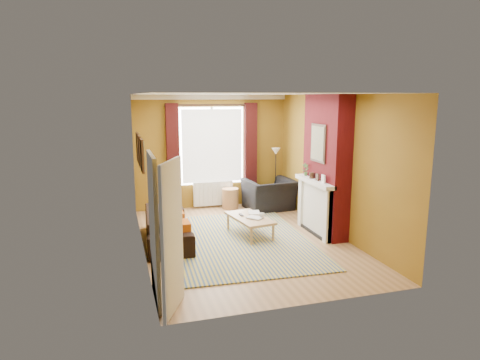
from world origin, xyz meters
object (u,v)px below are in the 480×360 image
(sofa, at_px, (168,227))
(armchair, at_px, (270,195))
(floor_lamp, at_px, (276,160))
(coffee_table, at_px, (250,219))
(wicker_stool, at_px, (230,198))

(sofa, relative_size, armchair, 1.80)
(armchair, relative_size, floor_lamp, 0.77)
(armchair, bearing_deg, coffee_table, 53.34)
(armchair, xyz_separation_m, wicker_stool, (-0.91, 0.35, -0.12))
(coffee_table, relative_size, floor_lamp, 0.85)
(sofa, distance_m, wicker_stool, 2.74)
(sofa, relative_size, floor_lamp, 1.39)
(armchair, bearing_deg, floor_lamp, -138.71)
(sofa, bearing_deg, wicker_stool, -37.88)
(floor_lamp, bearing_deg, wicker_stool, 176.36)
(coffee_table, xyz_separation_m, wicker_stool, (0.19, 2.17, -0.10))
(sofa, height_order, floor_lamp, floor_lamp)
(wicker_stool, height_order, floor_lamp, floor_lamp)
(coffee_table, bearing_deg, sofa, 166.72)
(sofa, bearing_deg, coffee_table, -90.65)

